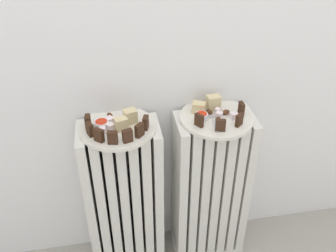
% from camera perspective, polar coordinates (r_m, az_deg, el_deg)
% --- Properties ---
extents(radiator_left, '(0.29, 0.16, 0.65)m').
position_cam_1_polar(radiator_left, '(1.44, -6.63, -11.21)').
color(radiator_left, silver).
rests_on(radiator_left, ground_plane).
extents(radiator_right, '(0.29, 0.16, 0.65)m').
position_cam_1_polar(radiator_right, '(1.48, 6.42, -9.61)').
color(radiator_right, silver).
rests_on(radiator_right, ground_plane).
extents(plate_left, '(0.25, 0.25, 0.01)m').
position_cam_1_polar(plate_left, '(1.23, -7.66, -0.23)').
color(plate_left, silver).
rests_on(plate_left, radiator_left).
extents(plate_right, '(0.25, 0.25, 0.01)m').
position_cam_1_polar(plate_right, '(1.27, 7.38, 1.26)').
color(plate_right, silver).
rests_on(plate_right, radiator_right).
extents(dark_cake_slice_left_0, '(0.02, 0.03, 0.04)m').
position_cam_1_polar(dark_cake_slice_left_0, '(1.22, -12.12, 0.66)').
color(dark_cake_slice_left_0, '#382114').
rests_on(dark_cake_slice_left_0, plate_left).
extents(dark_cake_slice_left_1, '(0.03, 0.03, 0.04)m').
position_cam_1_polar(dark_cake_slice_left_1, '(1.18, -11.81, -0.49)').
color(dark_cake_slice_left_1, '#382114').
rests_on(dark_cake_slice_left_1, plate_left).
extents(dark_cake_slice_left_2, '(0.03, 0.03, 0.04)m').
position_cam_1_polar(dark_cake_slice_left_2, '(1.15, -10.50, -1.39)').
color(dark_cake_slice_left_2, '#382114').
rests_on(dark_cake_slice_left_2, plate_left).
extents(dark_cake_slice_left_3, '(0.03, 0.02, 0.04)m').
position_cam_1_polar(dark_cake_slice_left_3, '(1.14, -8.44, -1.77)').
color(dark_cake_slice_left_3, '#382114').
rests_on(dark_cake_slice_left_3, plate_left).
extents(dark_cake_slice_left_4, '(0.03, 0.02, 0.04)m').
position_cam_1_polar(dark_cake_slice_left_4, '(1.14, -6.19, -1.49)').
color(dark_cake_slice_left_4, '#382114').
rests_on(dark_cake_slice_left_4, plate_left).
extents(dark_cake_slice_left_5, '(0.03, 0.03, 0.04)m').
position_cam_1_polar(dark_cake_slice_left_5, '(1.16, -4.37, -0.65)').
color(dark_cake_slice_left_5, '#382114').
rests_on(dark_cake_slice_left_5, plate_left).
extents(dark_cake_slice_left_6, '(0.02, 0.03, 0.04)m').
position_cam_1_polar(dark_cake_slice_left_6, '(1.19, -3.43, 0.51)').
color(dark_cake_slice_left_6, '#382114').
rests_on(dark_cake_slice_left_6, plate_left).
extents(marble_cake_slice_left_0, '(0.05, 0.04, 0.04)m').
position_cam_1_polar(marble_cake_slice_left_0, '(1.19, -7.15, 0.29)').
color(marble_cake_slice_left_0, beige).
rests_on(marble_cake_slice_left_0, plate_left).
extents(marble_cake_slice_left_1, '(0.05, 0.04, 0.05)m').
position_cam_1_polar(marble_cake_slice_left_1, '(1.22, -5.77, 1.49)').
color(marble_cake_slice_left_1, beige).
rests_on(marble_cake_slice_left_1, plate_left).
extents(turkish_delight_left_0, '(0.03, 0.03, 0.02)m').
position_cam_1_polar(turkish_delight_left_0, '(1.20, -8.75, -0.12)').
color(turkish_delight_left_0, white).
rests_on(turkish_delight_left_0, plate_left).
extents(turkish_delight_left_1, '(0.03, 0.03, 0.02)m').
position_cam_1_polar(turkish_delight_left_1, '(1.23, -7.73, 0.72)').
color(turkish_delight_left_1, white).
rests_on(turkish_delight_left_1, plate_left).
extents(turkish_delight_left_2, '(0.03, 0.03, 0.02)m').
position_cam_1_polar(turkish_delight_left_2, '(1.23, -8.83, 0.84)').
color(turkish_delight_left_2, white).
rests_on(turkish_delight_left_2, plate_left).
extents(turkish_delight_left_3, '(0.02, 0.02, 0.02)m').
position_cam_1_polar(turkish_delight_left_3, '(1.19, -9.96, -0.66)').
color(turkish_delight_left_3, white).
rests_on(turkish_delight_left_3, plate_left).
extents(medjool_date_left_0, '(0.03, 0.03, 0.02)m').
position_cam_1_polar(medjool_date_left_0, '(1.26, -8.85, 1.61)').
color(medjool_date_left_0, '#4C2814').
rests_on(medjool_date_left_0, plate_left).
extents(medjool_date_left_1, '(0.03, 0.03, 0.02)m').
position_cam_1_polar(medjool_date_left_1, '(1.17, -8.50, -1.35)').
color(medjool_date_left_1, '#4C2814').
rests_on(medjool_date_left_1, plate_left).
extents(medjool_date_left_2, '(0.03, 0.03, 0.01)m').
position_cam_1_polar(medjool_date_left_2, '(1.27, -5.73, 1.99)').
color(medjool_date_left_2, '#4C2814').
rests_on(medjool_date_left_2, plate_left).
extents(jam_bowl_left, '(0.05, 0.05, 0.02)m').
position_cam_1_polar(jam_bowl_left, '(1.22, -10.09, 0.31)').
color(jam_bowl_left, white).
rests_on(jam_bowl_left, plate_left).
extents(dark_cake_slice_right_0, '(0.03, 0.03, 0.04)m').
position_cam_1_polar(dark_cake_slice_right_0, '(1.21, 4.76, 0.86)').
color(dark_cake_slice_right_0, '#382114').
rests_on(dark_cake_slice_right_0, plate_right).
extents(dark_cake_slice_right_1, '(0.03, 0.02, 0.04)m').
position_cam_1_polar(dark_cake_slice_right_1, '(1.19, 8.00, 0.10)').
color(dark_cake_slice_right_1, '#382114').
rests_on(dark_cake_slice_right_1, plate_right).
extents(dark_cake_slice_right_2, '(0.03, 0.03, 0.04)m').
position_cam_1_polar(dark_cake_slice_right_2, '(1.23, 10.81, 0.93)').
color(dark_cake_slice_right_2, '#382114').
rests_on(dark_cake_slice_right_2, plate_right).
extents(dark_cake_slice_right_3, '(0.01, 0.03, 0.04)m').
position_cam_1_polar(dark_cake_slice_right_3, '(1.29, 11.11, 2.64)').
color(dark_cake_slice_right_3, '#382114').
rests_on(dark_cake_slice_right_3, plate_right).
extents(marble_cake_slice_right_0, '(0.05, 0.04, 0.05)m').
position_cam_1_polar(marble_cake_slice_right_0, '(1.30, 6.91, 3.57)').
color(marble_cake_slice_right_0, beige).
rests_on(marble_cake_slice_right_0, plate_right).
extents(marble_cake_slice_right_1, '(0.05, 0.05, 0.04)m').
position_cam_1_polar(marble_cake_slice_right_1, '(1.28, 4.71, 2.81)').
color(marble_cake_slice_right_1, beige).
rests_on(marble_cake_slice_right_1, plate_right).
extents(turkish_delight_right_0, '(0.03, 0.03, 0.02)m').
position_cam_1_polar(turkish_delight_right_0, '(1.28, 7.59, 2.28)').
color(turkish_delight_right_0, white).
rests_on(turkish_delight_right_0, plate_right).
extents(turkish_delight_right_1, '(0.03, 0.03, 0.02)m').
position_cam_1_polar(turkish_delight_right_1, '(1.26, 7.78, 1.70)').
color(turkish_delight_right_1, white).
rests_on(turkish_delight_right_1, plate_right).
extents(turkish_delight_right_2, '(0.02, 0.02, 0.02)m').
position_cam_1_polar(turkish_delight_right_2, '(1.26, 10.00, 1.53)').
color(turkish_delight_right_2, white).
rests_on(turkish_delight_right_2, plate_right).
extents(medjool_date_right_0, '(0.03, 0.02, 0.02)m').
position_cam_1_polar(medjool_date_right_0, '(1.32, 5.42, 3.36)').
color(medjool_date_right_0, '#4C2814').
rests_on(medjool_date_right_0, plate_right).
extents(medjool_date_right_1, '(0.03, 0.03, 0.02)m').
position_cam_1_polar(medjool_date_right_1, '(1.28, 8.78, 2.11)').
color(medjool_date_right_1, '#4C2814').
rests_on(medjool_date_right_1, plate_right).
extents(medjool_date_right_2, '(0.03, 0.03, 0.02)m').
position_cam_1_polar(medjool_date_right_2, '(1.24, 7.62, 1.02)').
color(medjool_date_right_2, '#4C2814').
rests_on(medjool_date_right_2, plate_right).
extents(medjool_date_right_3, '(0.03, 0.03, 0.02)m').
position_cam_1_polar(medjool_date_right_3, '(1.27, 6.29, 2.15)').
color(medjool_date_right_3, '#4C2814').
rests_on(medjool_date_right_3, plate_right).
extents(jam_bowl_right, '(0.04, 0.04, 0.02)m').
position_cam_1_polar(jam_bowl_right, '(1.25, 5.14, 1.55)').
color(jam_bowl_right, white).
rests_on(jam_bowl_right, plate_right).
extents(fork, '(0.02, 0.11, 0.00)m').
position_cam_1_polar(fork, '(1.24, 6.95, 0.66)').
color(fork, '#B7B7BC').
rests_on(fork, plate_right).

